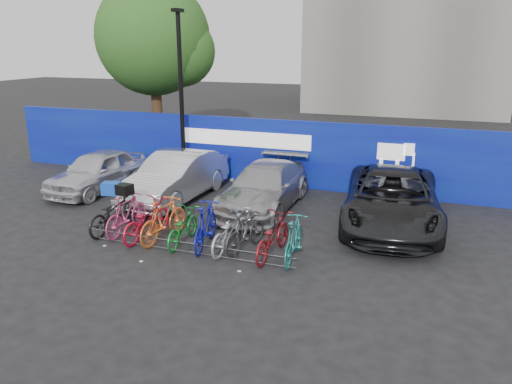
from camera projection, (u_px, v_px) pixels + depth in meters
The scene contains 21 objects.
ground at pixel (198, 244), 12.88m from camera, with size 100.00×100.00×0.00m, color black.
hoarding at pixel (271, 152), 17.93m from camera, with size 22.00×0.18×2.40m.
tree at pixel (158, 41), 22.67m from camera, with size 5.40×5.20×7.80m.
lamppost at pixel (181, 93), 17.83m from camera, with size 0.25×0.50×6.11m.
bike_rack at pixel (186, 247), 12.29m from camera, with size 5.60×0.03×0.30m.
car_0 at pixel (98, 171), 17.36m from camera, with size 1.67×4.14×1.41m, color silver.
car_1 at pixel (176, 177), 16.37m from camera, with size 1.64×4.71×1.55m, color silver.
car_2 at pixel (264, 187), 15.51m from camera, with size 1.93×4.75×1.38m, color #9F9FA4.
car_3 at pixel (392, 199), 14.05m from camera, with size 2.58×5.60×1.56m, color black.
bike_0 at pixel (113, 213), 13.66m from camera, with size 0.70×2.02×1.06m, color black.
bike_1 at pixel (127, 214), 13.48m from camera, with size 0.52×1.84×1.11m, color #C13D75.
bike_2 at pixel (146, 220), 13.15m from camera, with size 0.68×1.95×1.02m, color red.
bike_3 at pixel (164, 220), 12.98m from camera, with size 0.54×1.91×1.15m, color orange.
bike_4 at pixel (182, 227), 12.79m from camera, with size 0.60×1.73×0.91m, color #117A25.
bike_5 at pixel (206, 225), 12.56m from camera, with size 0.55×1.93×1.16m, color #1217A1.
bike_6 at pixel (230, 231), 12.43m from camera, with size 0.67×1.91×1.00m, color #9B9CA2.
bike_7 at pixel (246, 232), 12.37m from camera, with size 0.47×1.67×1.00m, color #29282B.
bike_8 at pixel (272, 237), 12.02m from camera, with size 0.68×1.96×1.03m, color maroon.
bike_9 at pixel (294, 239), 11.79m from camera, with size 0.51×1.80×1.08m, color #237772.
cargo_crate at pixel (111, 188), 13.46m from camera, with size 0.46×0.35×0.33m, color #113EB3.
cargo_topcase at pixel (125, 189), 13.28m from camera, with size 0.38×0.34×0.28m, color black.
Camera 1 is at (5.49, -10.71, 5.02)m, focal length 35.00 mm.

